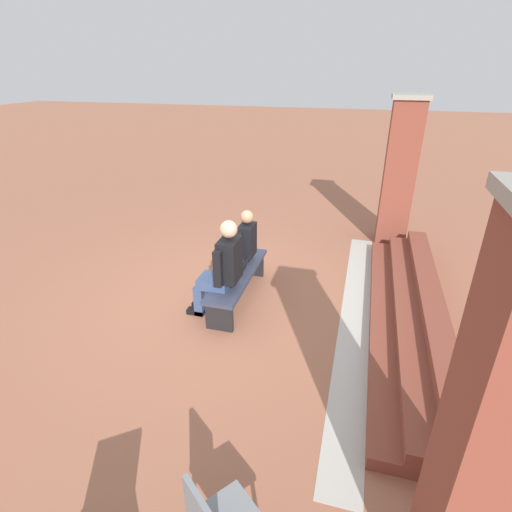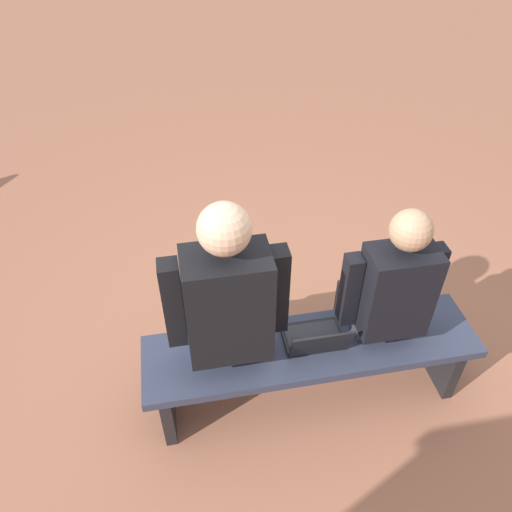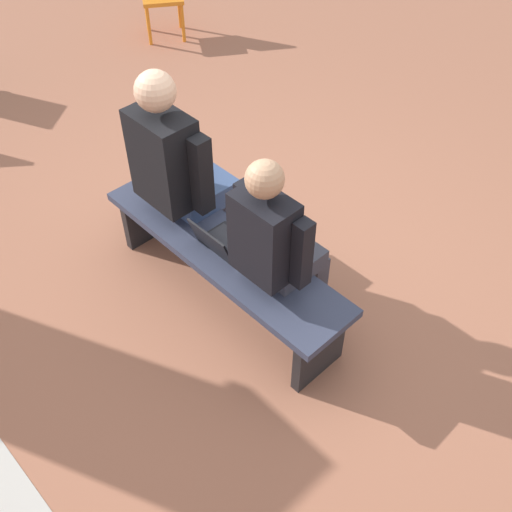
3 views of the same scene
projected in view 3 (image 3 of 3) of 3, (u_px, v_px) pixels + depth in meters
ground_plane at (244, 281)px, 3.99m from camera, size 60.00×60.00×0.00m
bench at (223, 258)px, 3.64m from camera, size 1.80×0.44×0.45m
person_student at (277, 244)px, 3.24m from camera, size 0.51×0.64×1.29m
person_adult at (181, 168)px, 3.62m from camera, size 0.59×0.75×1.43m
laptop at (222, 242)px, 3.53m from camera, size 0.32×0.29×0.21m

